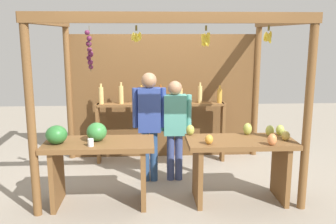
% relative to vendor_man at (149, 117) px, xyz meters
% --- Properties ---
extents(ground_plane, '(12.00, 12.00, 0.00)m').
position_rel_vendor_man_xyz_m(ground_plane, '(0.26, 0.06, -0.95)').
color(ground_plane, gray).
rests_on(ground_plane, ground).
extents(market_stall, '(3.34, 2.24, 2.36)m').
position_rel_vendor_man_xyz_m(market_stall, '(0.26, 0.56, 0.43)').
color(market_stall, brown).
rests_on(market_stall, ground).
extents(fruit_counter_left, '(1.36, 0.64, 1.05)m').
position_rel_vendor_man_xyz_m(fruit_counter_left, '(-0.69, -0.74, -0.30)').
color(fruit_counter_left, brown).
rests_on(fruit_counter_left, ground).
extents(fruit_counter_right, '(1.36, 0.66, 0.97)m').
position_rel_vendor_man_xyz_m(fruit_counter_right, '(1.16, -0.73, -0.34)').
color(fruit_counter_right, brown).
rests_on(fruit_counter_right, ground).
extents(bottle_shelf_unit, '(2.14, 0.22, 1.35)m').
position_rel_vendor_man_xyz_m(bottle_shelf_unit, '(0.19, 0.86, -0.14)').
color(bottle_shelf_unit, brown).
rests_on(bottle_shelf_unit, ground).
extents(vendor_man, '(0.48, 0.22, 1.59)m').
position_rel_vendor_man_xyz_m(vendor_man, '(0.00, 0.00, 0.00)').
color(vendor_man, navy).
rests_on(vendor_man, ground).
extents(vendor_woman, '(0.48, 0.20, 1.47)m').
position_rel_vendor_man_xyz_m(vendor_woman, '(0.37, 0.02, -0.08)').
color(vendor_woman, '#374579').
rests_on(vendor_woman, ground).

